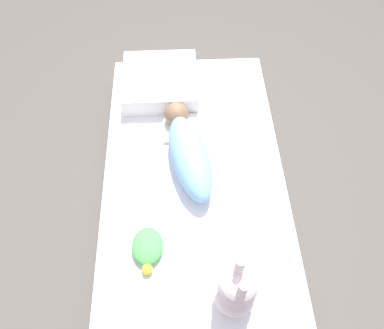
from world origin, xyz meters
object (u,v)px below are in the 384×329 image
bunny_plush (236,291)px  turtle_plush (148,247)px  swaddled_baby (188,151)px  pillow (160,82)px

bunny_plush → turtle_plush: 0.41m
swaddled_baby → bunny_plush: bunny_plush is taller
pillow → bunny_plush: size_ratio=1.14×
swaddled_baby → turtle_plush: (0.44, -0.18, -0.05)m
turtle_plush → bunny_plush: bearing=56.4°
swaddled_baby → pillow: 0.50m
swaddled_baby → pillow: (-0.48, -0.13, -0.02)m
bunny_plush → swaddled_baby: bearing=-167.6°
swaddled_baby → pillow: size_ratio=1.47×
pillow → bunny_plush: bearing=13.6°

